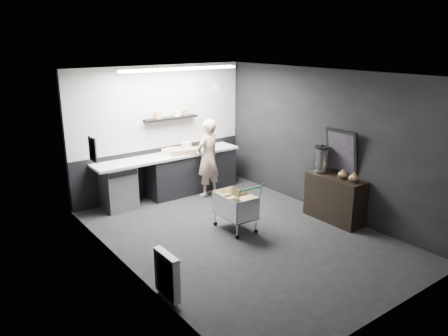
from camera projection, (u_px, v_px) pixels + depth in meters
floor at (241, 235)px, 7.42m from camera, size 5.50×5.50×0.00m
ceiling at (244, 74)px, 6.65m from camera, size 5.50×5.50×0.00m
wall_back at (160, 131)px, 9.15m from camera, size 5.50×0.00×5.50m
wall_front at (395, 211)px, 4.92m from camera, size 5.50×0.00×5.50m
wall_left at (127, 183)px, 5.89m from camera, size 0.00×5.50×5.50m
wall_right at (325, 142)px, 8.18m from camera, size 0.00×5.50×5.50m
kitchen_wall_panel at (160, 107)px, 8.99m from camera, size 3.95×0.02×1.70m
dado_panel at (162, 170)px, 9.38m from camera, size 3.95×0.02×1.00m
floating_shelf at (171, 118)px, 9.09m from camera, size 1.20×0.22×0.04m
wall_clock at (215, 88)px, 9.70m from camera, size 0.20×0.03×0.20m
poster at (93, 149)px, 6.85m from camera, size 0.02×0.30×0.40m
poster_red_band at (92, 145)px, 6.83m from camera, size 0.02×0.22×0.10m
radiator at (167, 275)px, 5.52m from camera, size 0.10×0.50×0.60m
ceiling_strip at (181, 69)px, 8.08m from camera, size 2.40×0.20×0.04m
prep_counter at (175, 174)px, 9.23m from camera, size 3.20×0.61×0.90m
person at (208, 158)px, 9.08m from camera, size 0.67×0.52×1.64m
shopping_cart at (235, 207)px, 7.54m from camera, size 0.51×0.83×0.89m
sideboard at (334, 192)px, 7.93m from camera, size 0.48×1.12×1.67m
fire_extinguisher at (164, 273)px, 5.81m from camera, size 0.14×0.14×0.47m
cardboard_box at (181, 151)px, 9.13m from camera, size 0.62×0.52×0.11m
pink_tub at (186, 147)px, 9.24m from camera, size 0.22×0.22×0.22m
white_container at (166, 153)px, 8.92m from camera, size 0.20×0.17×0.15m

